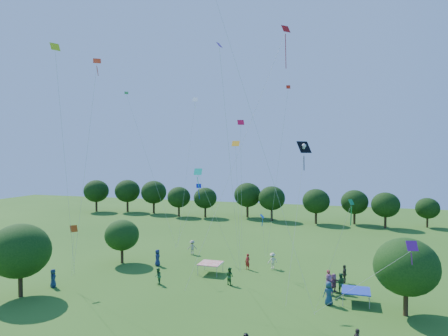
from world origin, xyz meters
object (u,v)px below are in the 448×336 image
at_px(tent_red_stripe, 211,263).
at_px(red_high_kite, 271,72).
at_px(near_tree_west, 20,251).
at_px(pirate_kite, 304,150).
at_px(tent_blue, 356,291).
at_px(near_tree_east, 406,267).
at_px(near_tree_north, 122,235).

xyz_separation_m(tent_red_stripe, red_high_kite, (6.68, -3.05, 18.28)).
relative_size(near_tree_west, pirate_kite, 0.52).
bearing_deg(near_tree_west, tent_blue, 14.35).
distance_m(tent_red_stripe, red_high_kite, 19.70).
distance_m(tent_red_stripe, tent_blue, 14.53).
xyz_separation_m(near_tree_west, tent_blue, (27.18, 6.95, -2.89)).
bearing_deg(near_tree_east, tent_blue, 156.69).
xyz_separation_m(near_tree_north, tent_red_stripe, (10.68, -0.75, -2.09)).
xyz_separation_m(near_tree_north, tent_blue, (24.63, -4.83, -2.09)).
relative_size(near_tree_east, tent_blue, 2.66).
distance_m(near_tree_west, near_tree_east, 31.18).
relative_size(near_tree_north, pirate_kite, 0.41).
height_order(near_tree_west, near_tree_east, near_tree_west).
relative_size(tent_red_stripe, red_high_kite, 0.10).
xyz_separation_m(near_tree_west, red_high_kite, (19.91, 7.98, 15.39)).
xyz_separation_m(tent_red_stripe, pirate_kite, (9.85, -5.78, 11.40)).
height_order(tent_blue, pirate_kite, pirate_kite).
bearing_deg(tent_red_stripe, near_tree_east, -17.76).
bearing_deg(tent_blue, pirate_kite, -157.39).
height_order(tent_red_stripe, red_high_kite, red_high_kite).
relative_size(near_tree_north, tent_red_stripe, 2.20).
bearing_deg(near_tree_west, red_high_kite, 21.84).
distance_m(tent_blue, pirate_kite, 12.23).
relative_size(near_tree_west, tent_blue, 2.83).
xyz_separation_m(near_tree_west, near_tree_north, (2.55, 11.78, -0.80)).
bearing_deg(near_tree_north, near_tree_east, -12.70).
height_order(tent_red_stripe, tent_blue, same).
height_order(near_tree_west, near_tree_north, near_tree_west).
bearing_deg(near_tree_east, near_tree_west, -169.96).
bearing_deg(tent_blue, red_high_kite, 171.94).
bearing_deg(near_tree_west, near_tree_north, 77.78).
bearing_deg(tent_red_stripe, near_tree_north, 176.00).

